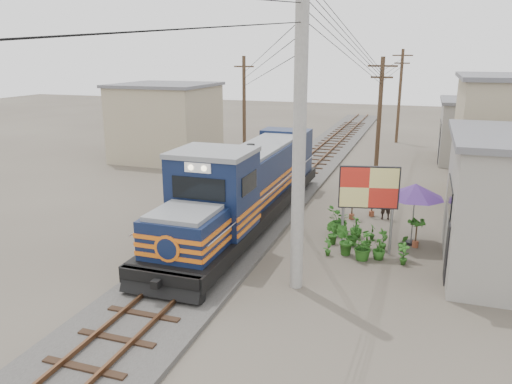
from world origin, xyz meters
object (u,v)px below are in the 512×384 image
(market_umbrella, at_px, (415,191))
(billboard, at_px, (369,190))
(vendor, at_px, (386,203))
(locomotive, at_px, (246,188))

(market_umbrella, bearing_deg, billboard, -135.76)
(billboard, relative_size, vendor, 2.20)
(market_umbrella, height_order, vendor, market_umbrella)
(locomotive, bearing_deg, billboard, -17.02)
(market_umbrella, xyz_separation_m, vendor, (-1.22, 2.76, -1.38))
(billboard, xyz_separation_m, market_umbrella, (1.58, 1.54, -0.30))
(locomotive, distance_m, vendor, 6.29)
(billboard, xyz_separation_m, vendor, (0.36, 4.29, -1.69))
(locomotive, xyz_separation_m, billboard, (5.26, -1.61, 0.78))
(billboard, height_order, market_umbrella, billboard)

